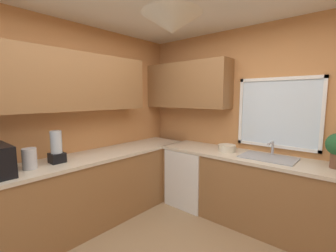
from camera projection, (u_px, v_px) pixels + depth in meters
name	position (u px, v px, depth m)	size (l,w,h in m)	color
room_shell	(172.00, 85.00, 2.24)	(3.68, 3.73, 2.62)	#C6844C
counter_run_left	(79.00, 193.00, 2.79)	(0.65, 3.34, 0.89)	olive
counter_run_back	(262.00, 192.00, 2.83)	(2.77, 0.65, 0.89)	olive
dishwasher	(192.00, 176.00, 3.47)	(0.60, 0.60, 0.84)	white
kettle	(29.00, 159.00, 2.32)	(0.14, 0.14, 0.21)	#B7B7BC
sink_assembly	(268.00, 157.00, 2.74)	(0.62, 0.40, 0.19)	#9EA0A5
bowl	(227.00, 148.00, 3.08)	(0.23, 0.23, 0.09)	beige
blender_appliance	(57.00, 148.00, 2.54)	(0.15, 0.15, 0.36)	black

